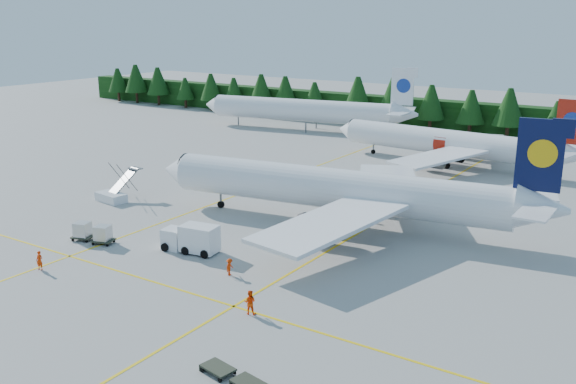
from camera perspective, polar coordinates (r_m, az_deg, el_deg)
The scene contains 14 objects.
ground at distance 59.62m, azimuth -5.83°, elevation -6.64°, with size 320.00×320.00×0.00m, color #A1A09B.
taxi_stripe_a at distance 82.71m, azimuth -4.61°, elevation -0.30°, with size 0.25×120.00×0.01m, color yellow.
taxi_stripe_b at distance 72.57m, azimuth 7.96°, elevation -2.65°, with size 0.25×120.00×0.01m, color yellow.
taxi_stripe_cross at distance 55.49m, azimuth -9.78°, elevation -8.51°, with size 80.00×0.25×0.01m, color yellow.
treeline_hedge at distance 130.88m, azimuth 17.56°, elevation 6.18°, with size 220.00×4.00×6.00m, color black.
airliner_navy at distance 70.69m, azimuth 3.52°, elevation 0.31°, with size 44.82×36.63×13.08m.
airliner_red at distance 102.59m, azimuth 13.41°, elevation 4.36°, with size 39.33×32.25×11.43m.
airliner_far_left at distance 130.75m, azimuth 0.65°, elevation 7.35°, with size 44.36×11.39×12.98m.
airstairs at distance 82.75m, azimuth -15.28°, elevation -0.23°, with size 4.30×5.84×3.66m.
service_truck at distance 63.36m, azimuth -8.68°, elevation -4.07°, with size 5.98×2.93×2.77m.
uld_pair at distance 68.29m, azimuth -16.98°, elevation -3.41°, with size 5.09×2.54×1.58m.
crew_a at distance 62.54m, azimuth -21.22°, elevation -5.70°, with size 0.65×0.43×1.79m, color #EB3504.
crew_b at distance 50.18m, azimuth -3.41°, elevation -9.75°, with size 0.95×0.74×1.95m, color #FF4205.
crew_c at distance 57.44m, azimuth -5.21°, elevation -6.66°, with size 0.65×0.44×1.56m, color red.
Camera 1 is at (35.37, -42.53, 22.23)m, focal length 40.00 mm.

